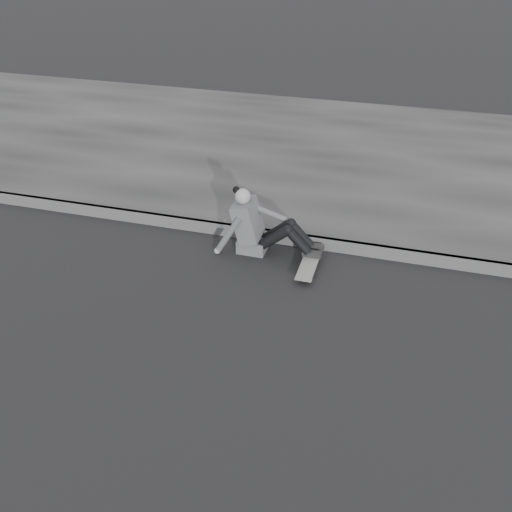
# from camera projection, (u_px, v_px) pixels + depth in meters

# --- Properties ---
(ground) EXTENTS (80.00, 80.00, 0.00)m
(ground) POSITION_uv_depth(u_px,v_px,m) (480.00, 425.00, 5.01)
(ground) COLOR black
(ground) RESTS_ON ground
(curb) EXTENTS (24.00, 0.16, 0.12)m
(curb) POSITION_uv_depth(u_px,v_px,m) (471.00, 265.00, 7.08)
(curb) COLOR #4A4A4A
(curb) RESTS_ON ground
(sidewalk) EXTENTS (24.00, 6.00, 0.12)m
(sidewalk) POSITION_uv_depth(u_px,v_px,m) (466.00, 170.00, 9.53)
(sidewalk) COLOR #313131
(sidewalk) RESTS_ON ground
(skateboard) EXTENTS (0.20, 0.78, 0.09)m
(skateboard) POSITION_uv_depth(u_px,v_px,m) (309.00, 264.00, 7.07)
(skateboard) COLOR #9C9C97
(skateboard) RESTS_ON ground
(seated_woman) EXTENTS (1.38, 0.46, 0.88)m
(seated_woman) POSITION_uv_depth(u_px,v_px,m) (258.00, 227.00, 7.29)
(seated_woman) COLOR #4E4E51
(seated_woman) RESTS_ON ground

